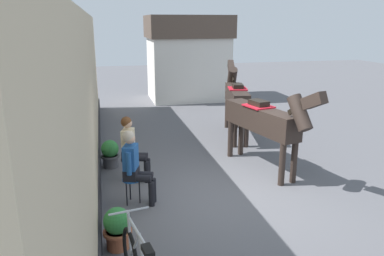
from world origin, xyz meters
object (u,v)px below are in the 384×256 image
at_px(seated_visitor_near, 134,164).
at_px(flower_planter_near, 117,227).
at_px(flower_planter_far, 110,153).
at_px(satchel_bag, 131,156).
at_px(saddled_horse_near, 264,120).
at_px(saddled_horse_far, 236,97).
at_px(seated_visitor_far, 131,145).

bearing_deg(seated_visitor_near, flower_planter_near, -105.71).
xyz_separation_m(flower_planter_far, satchel_bag, (0.49, 0.33, -0.23)).
relative_size(saddled_horse_near, satchel_bag, 10.52).
height_order(seated_visitor_near, saddled_horse_far, saddled_horse_far).
distance_m(seated_visitor_far, saddled_horse_far, 4.18).
height_order(seated_visitor_far, saddled_horse_near, saddled_horse_near).
bearing_deg(saddled_horse_near, saddled_horse_far, 83.05).
distance_m(saddled_horse_far, satchel_bag, 3.62).
bearing_deg(seated_visitor_far, saddled_horse_far, 39.12).
bearing_deg(flower_planter_far, seated_visitor_near, -78.45).
distance_m(seated_visitor_far, saddled_horse_near, 2.92).
relative_size(flower_planter_far, satchel_bag, 2.29).
xyz_separation_m(seated_visitor_near, satchel_bag, (0.10, 2.28, -0.68)).
height_order(saddled_horse_near, flower_planter_near, saddled_horse_near).
height_order(saddled_horse_near, satchel_bag, saddled_horse_near).
distance_m(seated_visitor_far, satchel_bag, 1.40).
relative_size(seated_visitor_near, flower_planter_far, 2.17).
xyz_separation_m(seated_visitor_near, flower_planter_far, (-0.40, 1.95, -0.44)).
bearing_deg(satchel_bag, flower_planter_near, -77.41).
xyz_separation_m(seated_visitor_far, flower_planter_far, (-0.43, 0.89, -0.44)).
bearing_deg(saddled_horse_near, seated_visitor_far, 178.19).
distance_m(seated_visitor_near, satchel_bag, 2.38).
bearing_deg(flower_planter_near, satchel_bag, 82.45).
height_order(flower_planter_near, satchel_bag, flower_planter_near).
bearing_deg(satchel_bag, seated_visitor_near, -72.29).
distance_m(seated_visitor_near, saddled_horse_near, 3.11).
bearing_deg(saddled_horse_near, seated_visitor_near, -161.80).
bearing_deg(saddled_horse_near, flower_planter_near, -144.76).
distance_m(saddled_horse_far, flower_planter_far, 4.13).
bearing_deg(saddled_horse_far, flower_planter_near, -125.79).
height_order(saddled_horse_near, saddled_horse_far, same).
distance_m(seated_visitor_far, flower_planter_far, 1.09).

